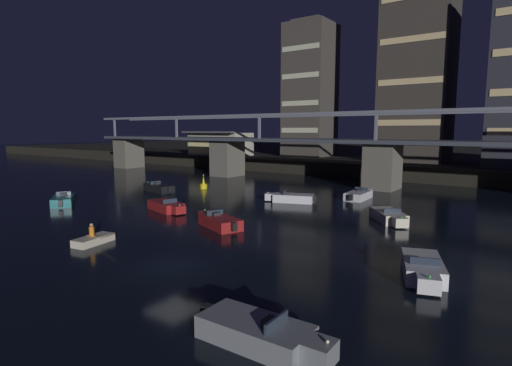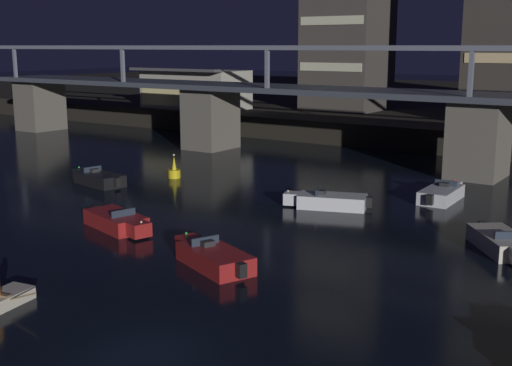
{
  "view_description": "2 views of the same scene",
  "coord_description": "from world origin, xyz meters",
  "px_view_note": "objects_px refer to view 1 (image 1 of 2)",
  "views": [
    {
      "loc": [
        15.57,
        -14.25,
        7.21
      ],
      "look_at": [
        -4.38,
        13.81,
        2.62
      ],
      "focal_mm": 28.11,
      "sensor_mm": 36.0,
      "label": 1
    },
    {
      "loc": [
        13.3,
        -13.42,
        9.36
      ],
      "look_at": [
        -8.03,
        17.71,
        1.48
      ],
      "focal_mm": 46.26,
      "sensor_mm": 36.0,
      "label": 2
    }
  ],
  "objects_px": {
    "river_bridge": "(383,155)",
    "speedboat_mid_right": "(167,206)",
    "speedboat_near_left": "(260,333)",
    "speedboat_mid_center": "(291,198)",
    "speedboat_near_center": "(423,268)",
    "waterfront_pavilion": "(220,144)",
    "tower_west_low": "(310,90)",
    "speedboat_near_right": "(389,216)",
    "dinghy_with_paddler": "(93,240)",
    "tower_west_tall": "(418,63)",
    "speedboat_far_center": "(63,200)",
    "speedboat_far_left": "(219,221)",
    "speedboat_far_right": "(158,188)",
    "channel_buoy": "(204,185)",
    "speedboat_mid_left": "(359,195)"
  },
  "relations": [
    {
      "from": "speedboat_near_right",
      "to": "channel_buoy",
      "type": "height_order",
      "value": "channel_buoy"
    },
    {
      "from": "river_bridge",
      "to": "speedboat_mid_right",
      "type": "relative_size",
      "value": 20.04
    },
    {
      "from": "speedboat_mid_center",
      "to": "waterfront_pavilion",
      "type": "bearing_deg",
      "value": 140.48
    },
    {
      "from": "speedboat_mid_center",
      "to": "channel_buoy",
      "type": "height_order",
      "value": "channel_buoy"
    },
    {
      "from": "speedboat_near_left",
      "to": "speedboat_near_center",
      "type": "distance_m",
      "value": 10.3
    },
    {
      "from": "river_bridge",
      "to": "speedboat_mid_right",
      "type": "distance_m",
      "value": 27.19
    },
    {
      "from": "tower_west_low",
      "to": "speedboat_near_left",
      "type": "relative_size",
      "value": 4.83
    },
    {
      "from": "tower_west_tall",
      "to": "speedboat_far_left",
      "type": "xyz_separation_m",
      "value": [
        -2.5,
        -45.19,
        -17.11
      ]
    },
    {
      "from": "waterfront_pavilion",
      "to": "speedboat_mid_left",
      "type": "relative_size",
      "value": 2.38
    },
    {
      "from": "speedboat_far_left",
      "to": "channel_buoy",
      "type": "distance_m",
      "value": 19.83
    },
    {
      "from": "speedboat_near_right",
      "to": "speedboat_mid_center",
      "type": "xyz_separation_m",
      "value": [
        -10.66,
        2.93,
        0.0
      ]
    },
    {
      "from": "speedboat_near_center",
      "to": "speedboat_mid_center",
      "type": "bearing_deg",
      "value": 138.3
    },
    {
      "from": "speedboat_near_center",
      "to": "speedboat_mid_right",
      "type": "bearing_deg",
      "value": 170.49
    },
    {
      "from": "waterfront_pavilion",
      "to": "speedboat_far_left",
      "type": "relative_size",
      "value": 2.45
    },
    {
      "from": "river_bridge",
      "to": "speedboat_mid_left",
      "type": "distance_m",
      "value": 9.28
    },
    {
      "from": "speedboat_mid_center",
      "to": "speedboat_near_right",
      "type": "bearing_deg",
      "value": -15.35
    },
    {
      "from": "river_bridge",
      "to": "speedboat_mid_center",
      "type": "height_order",
      "value": "river_bridge"
    },
    {
      "from": "speedboat_near_center",
      "to": "channel_buoy",
      "type": "relative_size",
      "value": 2.92
    },
    {
      "from": "tower_west_low",
      "to": "speedboat_mid_center",
      "type": "bearing_deg",
      "value": -64.65
    },
    {
      "from": "river_bridge",
      "to": "dinghy_with_paddler",
      "type": "bearing_deg",
      "value": -101.85
    },
    {
      "from": "tower_west_low",
      "to": "channel_buoy",
      "type": "bearing_deg",
      "value": -84.78
    },
    {
      "from": "tower_west_tall",
      "to": "speedboat_mid_center",
      "type": "bearing_deg",
      "value": -95.74
    },
    {
      "from": "river_bridge",
      "to": "speedboat_far_right",
      "type": "xyz_separation_m",
      "value": [
        -20.79,
        -17.18,
        -3.77
      ]
    },
    {
      "from": "speedboat_far_right",
      "to": "tower_west_tall",
      "type": "bearing_deg",
      "value": 61.46
    },
    {
      "from": "river_bridge",
      "to": "speedboat_far_center",
      "type": "xyz_separation_m",
      "value": [
        -22.03,
        -28.08,
        -3.77
      ]
    },
    {
      "from": "river_bridge",
      "to": "speedboat_near_left",
      "type": "bearing_deg",
      "value": -77.65
    },
    {
      "from": "speedboat_far_center",
      "to": "dinghy_with_paddler",
      "type": "bearing_deg",
      "value": -22.87
    },
    {
      "from": "waterfront_pavilion",
      "to": "river_bridge",
      "type": "bearing_deg",
      "value": -18.27
    },
    {
      "from": "river_bridge",
      "to": "speedboat_far_right",
      "type": "relative_size",
      "value": 19.85
    },
    {
      "from": "river_bridge",
      "to": "speedboat_mid_center",
      "type": "bearing_deg",
      "value": -107.54
    },
    {
      "from": "speedboat_near_left",
      "to": "speedboat_mid_center",
      "type": "height_order",
      "value": "same"
    },
    {
      "from": "speedboat_mid_center",
      "to": "dinghy_with_paddler",
      "type": "relative_size",
      "value": 1.86
    },
    {
      "from": "river_bridge",
      "to": "speedboat_near_left",
      "type": "xyz_separation_m",
      "value": [
        8.34,
        -38.07,
        -3.77
      ]
    },
    {
      "from": "speedboat_far_left",
      "to": "speedboat_far_right",
      "type": "height_order",
      "value": "same"
    },
    {
      "from": "speedboat_near_left",
      "to": "speedboat_near_right",
      "type": "height_order",
      "value": "same"
    },
    {
      "from": "speedboat_near_center",
      "to": "speedboat_mid_left",
      "type": "distance_m",
      "value": 22.53
    },
    {
      "from": "dinghy_with_paddler",
      "to": "waterfront_pavilion",
      "type": "bearing_deg",
      "value": 122.0
    },
    {
      "from": "speedboat_mid_right",
      "to": "dinghy_with_paddler",
      "type": "relative_size",
      "value": 1.88
    },
    {
      "from": "speedboat_near_left",
      "to": "speedboat_far_center",
      "type": "height_order",
      "value": "same"
    },
    {
      "from": "tower_west_low",
      "to": "speedboat_far_center",
      "type": "xyz_separation_m",
      "value": [
        -1.07,
        -48.71,
        -14.18
      ]
    },
    {
      "from": "speedboat_mid_right",
      "to": "speedboat_far_center",
      "type": "relative_size",
      "value": 1.09
    },
    {
      "from": "speedboat_mid_center",
      "to": "channel_buoy",
      "type": "bearing_deg",
      "value": 173.01
    },
    {
      "from": "speedboat_mid_center",
      "to": "speedboat_far_right",
      "type": "distance_m",
      "value": 16.59
    },
    {
      "from": "river_bridge",
      "to": "speedboat_near_right",
      "type": "bearing_deg",
      "value": -70.13
    },
    {
      "from": "speedboat_near_left",
      "to": "waterfront_pavilion",
      "type": "bearing_deg",
      "value": 131.63
    },
    {
      "from": "speedboat_far_left",
      "to": "speedboat_near_center",
      "type": "bearing_deg",
      "value": -7.34
    },
    {
      "from": "speedboat_mid_right",
      "to": "speedboat_far_right",
      "type": "relative_size",
      "value": 0.99
    },
    {
      "from": "speedboat_far_right",
      "to": "speedboat_far_left",
      "type": "bearing_deg",
      "value": -27.95
    },
    {
      "from": "tower_west_tall",
      "to": "channel_buoy",
      "type": "bearing_deg",
      "value": -118.09
    },
    {
      "from": "speedboat_near_center",
      "to": "speedboat_near_right",
      "type": "height_order",
      "value": "same"
    }
  ]
}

